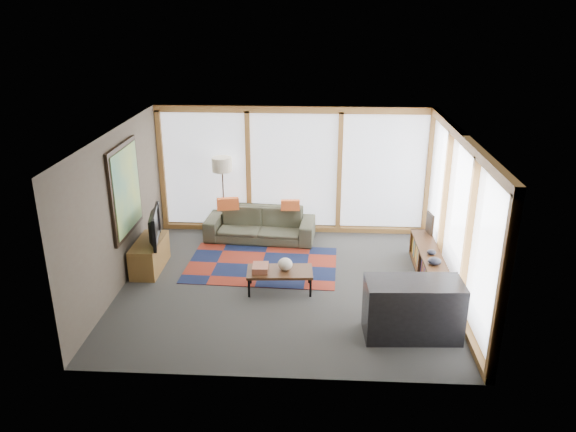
# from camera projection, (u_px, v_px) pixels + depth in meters

# --- Properties ---
(ground) EXTENTS (5.50, 5.50, 0.00)m
(ground) POSITION_uv_depth(u_px,v_px,m) (287.00, 285.00, 9.47)
(ground) COLOR #32322F
(ground) RESTS_ON ground
(room_envelope) EXTENTS (5.52, 5.02, 2.62)m
(room_envelope) POSITION_uv_depth(u_px,v_px,m) (318.00, 189.00, 9.42)
(room_envelope) COLOR #493E34
(room_envelope) RESTS_ON ground
(rug) EXTENTS (2.75, 1.83, 0.01)m
(rug) POSITION_uv_depth(u_px,v_px,m) (262.00, 265.00, 10.19)
(rug) COLOR maroon
(rug) RESTS_ON ground
(sofa) EXTENTS (2.21, 1.00, 0.63)m
(sofa) POSITION_uv_depth(u_px,v_px,m) (260.00, 224.00, 11.21)
(sofa) COLOR #393929
(sofa) RESTS_ON ground
(pillow_left) EXTENTS (0.45, 0.22, 0.24)m
(pillow_left) POSITION_uv_depth(u_px,v_px,m) (228.00, 204.00, 11.07)
(pillow_left) COLOR #D85A27
(pillow_left) RESTS_ON sofa
(pillow_right) EXTENTS (0.38, 0.13, 0.21)m
(pillow_right) POSITION_uv_depth(u_px,v_px,m) (290.00, 205.00, 11.05)
(pillow_right) COLOR #D85A27
(pillow_right) RESTS_ON sofa
(floor_lamp) EXTENTS (0.41, 0.41, 1.62)m
(floor_lamp) POSITION_uv_depth(u_px,v_px,m) (223.00, 196.00, 11.32)
(floor_lamp) COLOR #322219
(floor_lamp) RESTS_ON ground
(coffee_table) EXTENTS (1.11, 0.61, 0.36)m
(coffee_table) POSITION_uv_depth(u_px,v_px,m) (280.00, 280.00, 9.25)
(coffee_table) COLOR #382510
(coffee_table) RESTS_ON ground
(book_stack) EXTENTS (0.26, 0.33, 0.11)m
(book_stack) POSITION_uv_depth(u_px,v_px,m) (260.00, 268.00, 9.15)
(book_stack) COLOR brown
(book_stack) RESTS_ON coffee_table
(vase) EXTENTS (0.27, 0.27, 0.21)m
(vase) POSITION_uv_depth(u_px,v_px,m) (285.00, 264.00, 9.18)
(vase) COLOR beige
(vase) RESTS_ON coffee_table
(bookshelf) EXTENTS (0.36, 1.95, 0.49)m
(bookshelf) POSITION_uv_depth(u_px,v_px,m) (428.00, 263.00, 9.70)
(bookshelf) COLOR #382510
(bookshelf) RESTS_ON ground
(bowl_a) EXTENTS (0.26, 0.26, 0.11)m
(bowl_a) POSITION_uv_depth(u_px,v_px,m) (435.00, 261.00, 9.09)
(bowl_a) COLOR black
(bowl_a) RESTS_ON bookshelf
(bowl_b) EXTENTS (0.18, 0.18, 0.08)m
(bowl_b) POSITION_uv_depth(u_px,v_px,m) (431.00, 252.00, 9.45)
(bowl_b) COLOR black
(bowl_b) RESTS_ON bookshelf
(shelf_picture) EXTENTS (0.09, 0.30, 0.39)m
(shelf_picture) POSITION_uv_depth(u_px,v_px,m) (430.00, 223.00, 10.25)
(shelf_picture) COLOR black
(shelf_picture) RESTS_ON bookshelf
(tv_console) EXTENTS (0.45, 1.07, 0.54)m
(tv_console) POSITION_uv_depth(u_px,v_px,m) (150.00, 255.00, 9.96)
(tv_console) COLOR brown
(tv_console) RESTS_ON ground
(television) EXTENTS (0.32, 1.01, 0.58)m
(television) POSITION_uv_depth(u_px,v_px,m) (150.00, 227.00, 9.74)
(television) COLOR black
(television) RESTS_ON tv_console
(bar_counter) EXTENTS (1.38, 0.70, 0.85)m
(bar_counter) POSITION_uv_depth(u_px,v_px,m) (413.00, 309.00, 7.90)
(bar_counter) COLOR black
(bar_counter) RESTS_ON ground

